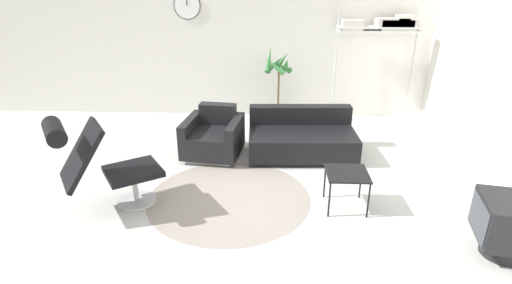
% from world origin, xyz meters
% --- Properties ---
extents(ground_plane, '(12.00, 12.00, 0.00)m').
position_xyz_m(ground_plane, '(0.00, 0.00, 0.00)').
color(ground_plane, silver).
extents(wall_back, '(12.00, 0.09, 2.80)m').
position_xyz_m(wall_back, '(-0.00, 2.77, 1.40)').
color(wall_back, silver).
rests_on(wall_back, ground_plane).
extents(round_rug, '(1.91, 1.91, 0.01)m').
position_xyz_m(round_rug, '(-0.23, -0.33, 0.00)').
color(round_rug, gray).
rests_on(round_rug, ground_plane).
extents(lounge_chair, '(1.18, 1.02, 1.10)m').
position_xyz_m(lounge_chair, '(-1.59, -0.64, 0.64)').
color(lounge_chair, '#BCBCC1').
rests_on(lounge_chair, ground_plane).
extents(armchair_red, '(0.87, 0.89, 0.68)m').
position_xyz_m(armchair_red, '(-0.58, 0.89, 0.26)').
color(armchair_red, silver).
rests_on(armchair_red, ground_plane).
extents(couch_low, '(1.53, 0.94, 0.64)m').
position_xyz_m(couch_low, '(0.69, 0.96, 0.24)').
color(couch_low, black).
rests_on(couch_low, ground_plane).
extents(side_table, '(0.45, 0.45, 0.43)m').
position_xyz_m(side_table, '(1.08, -0.47, 0.39)').
color(side_table, black).
rests_on(side_table, ground_plane).
extents(crt_television, '(0.62, 0.64, 0.57)m').
position_xyz_m(crt_television, '(2.42, -1.24, 0.32)').
color(crt_television, black).
rests_on(crt_television, ground_plane).
extents(potted_plant, '(0.50, 0.51, 1.32)m').
position_xyz_m(potted_plant, '(0.35, 2.33, 0.60)').
color(potted_plant, '#333338').
rests_on(potted_plant, ground_plane).
extents(shelf_unit, '(1.39, 0.28, 1.94)m').
position_xyz_m(shelf_unit, '(2.11, 2.50, 1.64)').
color(shelf_unit, '#BCBCC1').
rests_on(shelf_unit, ground_plane).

